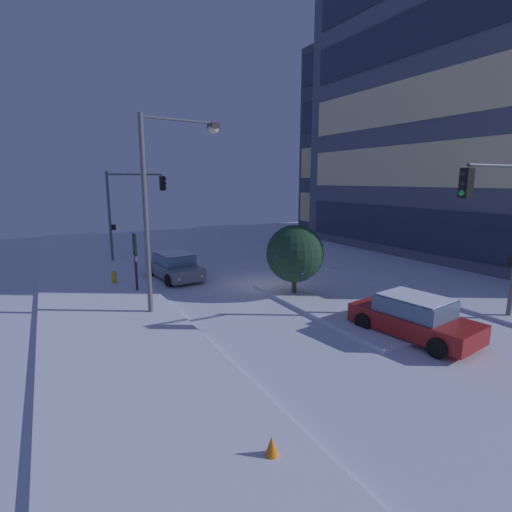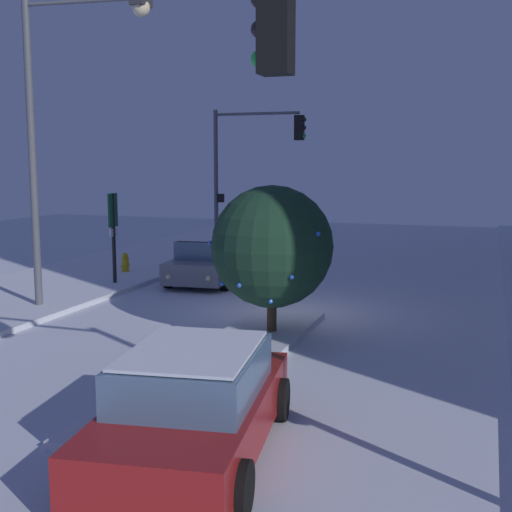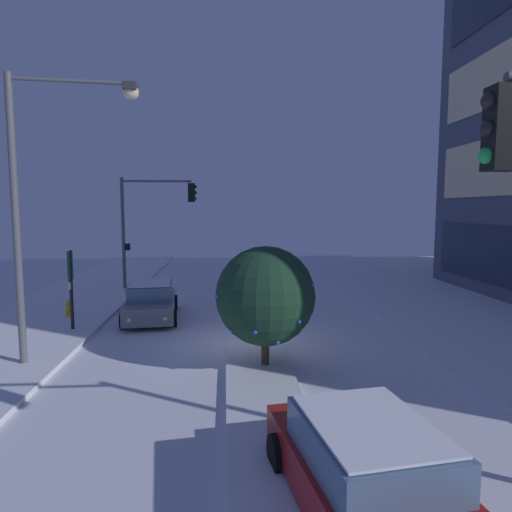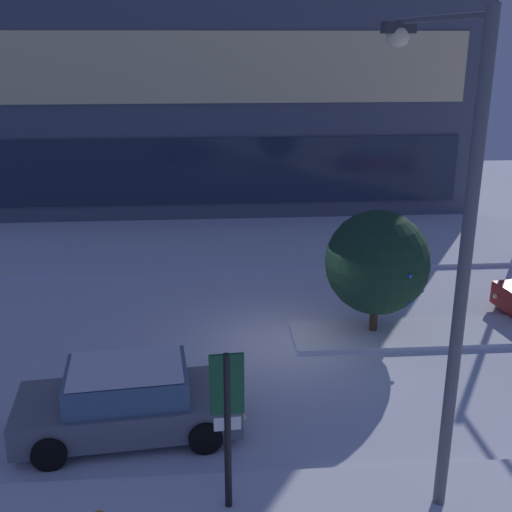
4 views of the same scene
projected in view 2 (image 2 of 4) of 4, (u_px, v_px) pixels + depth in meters
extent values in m
plane|color=silver|center=(287.00, 313.00, 17.49)|extent=(52.00, 52.00, 0.00)
cube|color=silver|center=(34.00, 291.00, 20.11)|extent=(52.00, 5.20, 0.14)
cube|color=silver|center=(226.00, 361.00, 13.07)|extent=(9.00, 1.80, 0.14)
cube|color=slate|center=(211.00, 265.00, 22.09)|extent=(4.55, 2.29, 0.66)
cube|color=slate|center=(210.00, 247.00, 22.00)|extent=(2.52, 1.91, 0.60)
cube|color=white|center=(210.00, 237.00, 21.95)|extent=(2.33, 1.78, 0.04)
sphere|color=#F9E5B2|center=(208.00, 279.00, 19.82)|extent=(0.16, 0.16, 0.16)
sphere|color=#F9E5B2|center=(168.00, 277.00, 20.12)|extent=(0.16, 0.16, 0.16)
cylinder|color=black|center=(225.00, 280.00, 20.50)|extent=(0.68, 0.28, 0.66)
cylinder|color=black|center=(168.00, 278.00, 20.95)|extent=(0.68, 0.28, 0.66)
cylinder|color=black|center=(249.00, 266.00, 23.29)|extent=(0.68, 0.28, 0.66)
cylinder|color=black|center=(198.00, 264.00, 23.73)|extent=(0.68, 0.28, 0.66)
cube|color=maroon|center=(194.00, 417.00, 8.99)|extent=(4.58, 2.52, 0.66)
cube|color=slate|center=(193.00, 374.00, 8.90)|extent=(2.57, 2.04, 0.60)
cube|color=white|center=(193.00, 350.00, 8.85)|extent=(2.38, 1.90, 0.04)
sphere|color=#F9E5B2|center=(194.00, 368.00, 11.25)|extent=(0.16, 0.16, 0.16)
sphere|color=#F9E5B2|center=(269.00, 373.00, 11.00)|extent=(0.16, 0.16, 0.16)
cylinder|color=black|center=(162.00, 391.00, 10.59)|extent=(0.68, 0.31, 0.66)
cylinder|color=black|center=(280.00, 399.00, 10.23)|extent=(0.68, 0.31, 0.66)
cylinder|color=black|center=(81.00, 474.00, 7.80)|extent=(0.68, 0.31, 0.66)
cylinder|color=black|center=(240.00, 489.00, 7.44)|extent=(0.68, 0.31, 0.66)
cube|color=black|center=(276.00, 28.00, 7.31)|extent=(0.32, 0.36, 1.00)
sphere|color=black|center=(260.00, 29.00, 7.38)|extent=(0.20, 0.20, 0.20)
sphere|color=green|center=(259.00, 59.00, 7.42)|extent=(0.20, 0.20, 0.20)
cylinder|color=#565960|center=(216.00, 183.00, 28.42)|extent=(0.18, 0.18, 6.11)
cylinder|color=#565960|center=(257.00, 114.00, 27.41)|extent=(0.12, 3.67, 0.12)
cube|color=black|center=(299.00, 128.00, 26.89)|extent=(0.32, 0.36, 1.00)
sphere|color=black|center=(304.00, 120.00, 26.79)|extent=(0.20, 0.20, 0.20)
sphere|color=black|center=(304.00, 128.00, 26.83)|extent=(0.20, 0.20, 0.20)
sphere|color=green|center=(304.00, 136.00, 26.88)|extent=(0.20, 0.20, 0.20)
cube|color=black|center=(221.00, 198.00, 28.44)|extent=(0.20, 0.24, 0.36)
cylinder|color=#565960|center=(32.00, 159.00, 17.36)|extent=(0.20, 0.20, 8.03)
cylinder|color=#565960|center=(82.00, 1.00, 16.46)|extent=(0.43, 3.13, 0.10)
cube|color=#333338|center=(141.00, 2.00, 16.11)|extent=(0.56, 0.36, 0.20)
sphere|color=#F9E5B2|center=(141.00, 8.00, 16.13)|extent=(0.44, 0.44, 0.44)
cylinder|color=gold|center=(125.00, 266.00, 23.27)|extent=(0.26, 0.26, 0.62)
sphere|color=gold|center=(125.00, 256.00, 23.21)|extent=(0.22, 0.22, 0.22)
cylinder|color=gold|center=(128.00, 265.00, 23.43)|extent=(0.12, 0.10, 0.10)
cylinder|color=gold|center=(123.00, 266.00, 23.10)|extent=(0.12, 0.10, 0.10)
cylinder|color=black|center=(114.00, 240.00, 20.98)|extent=(0.12, 0.12, 2.97)
cube|color=#144C2D|center=(113.00, 210.00, 20.84)|extent=(0.55, 0.10, 1.05)
cube|color=white|center=(113.00, 232.00, 20.94)|extent=(0.44, 0.09, 0.24)
cylinder|color=#473323|center=(272.00, 317.00, 15.09)|extent=(0.22, 0.22, 0.91)
sphere|color=#193823|center=(272.00, 246.00, 14.86)|extent=(2.74, 2.74, 2.74)
sphere|color=blue|center=(239.00, 285.00, 14.01)|extent=(0.10, 0.10, 0.10)
sphere|color=blue|center=(210.00, 243.00, 14.84)|extent=(0.10, 0.10, 0.10)
sphere|color=blue|center=(222.00, 283.00, 14.71)|extent=(0.10, 0.10, 0.10)
sphere|color=blue|center=(318.00, 234.00, 13.87)|extent=(0.10, 0.10, 0.10)
sphere|color=blue|center=(327.00, 258.00, 15.33)|extent=(0.10, 0.10, 0.10)
sphere|color=blue|center=(271.00, 301.00, 14.13)|extent=(0.10, 0.10, 0.10)
sphere|color=blue|center=(313.00, 242.00, 15.81)|extent=(0.10, 0.10, 0.10)
sphere|color=blue|center=(292.00, 277.00, 13.69)|extent=(0.10, 0.10, 0.10)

